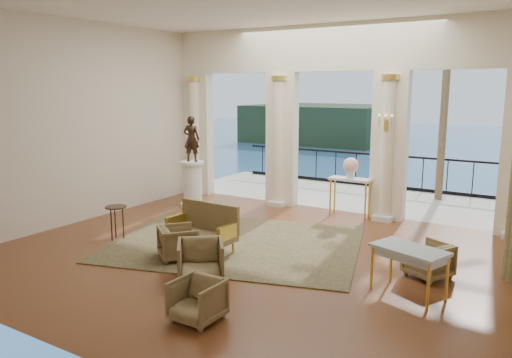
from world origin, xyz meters
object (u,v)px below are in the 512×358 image
Objects in this scene: armchair_c at (428,258)px; armchair_d at (178,241)px; armchair_b at (197,298)px; statue at (191,139)px; console_table at (350,185)px; armchair_a at (201,259)px; game_table at (410,253)px; pedestal at (193,185)px; side_table at (116,211)px; settee at (205,227)px.

armchair_d is (-4.01, -1.44, 0.01)m from armchair_c.
armchair_d is at bearing 137.40° from armchair_b.
console_table is (3.81, 1.13, -0.98)m from statue.
armchair_d is (-0.99, 0.63, -0.03)m from armchair_a.
console_table reaches higher than game_table.
game_table is 6.78m from pedestal.
pedestal is at bearing 73.89° from statue.
armchair_b is 0.63× the size of console_table.
side_table reaches higher than armchair_d.
side_table is (-5.75, -0.32, -0.06)m from game_table.
settee is (-3.91, -0.80, 0.12)m from armchair_c.
armchair_d is at bearing 108.89° from statue.
armchair_c is 0.94m from game_table.
settee is at bearing 11.66° from side_table.
armchair_a is 3.18m from game_table.
armchair_d is 1.86m from side_table.
armchair_b is at bearing -92.74° from armchair_a.
pedestal is 1.02× the size of statue.
armchair_b is (0.80, -1.10, -0.05)m from armchair_a.
armchair_c is 5.96m from side_table.
armchair_c is 0.54× the size of pedestal.
pedestal is (-2.29, 3.27, 0.23)m from armchair_d.
pedestal is (-2.39, 2.62, 0.12)m from settee.
settee reaches higher than armchair_c.
console_table is at bearing -70.97° from armchair_d.
settee is 1.40× the size of console_table.
armchair_b is 2.49m from armchair_d.
armchair_b is 6.60m from statue.
armchair_d is 0.58× the size of statue.
armchair_b is 6.15m from console_table.
armchair_d is 0.67× the size of console_table.
armchair_a is 1.10× the size of armchair_d.
settee reaches higher than armchair_d.
armchair_a is 0.53× the size of settee.
side_table is at bearing -50.81° from armchair_c.
armchair_a is 3.66m from armchair_c.
console_table is at bearing -112.31° from armchair_c.
statue is 4.10m from console_table.
statue is (-2.39, 2.62, 1.30)m from settee.
armchair_c is (3.02, 2.07, -0.05)m from armchair_a.
game_table is at bearing -23.49° from pedestal.
armchair_b is 2.91m from settee.
armchair_c is at bearing 147.76° from statue.
game_table is at bearing -133.64° from armchair_d.
console_table is at bearing 93.84° from armchair_b.
armchair_c is 0.96× the size of armchair_d.
console_table is (-2.49, 2.95, 0.45)m from armchair_c.
pedestal is 3.98m from console_table.
pedestal reaches higher than armchair_c.
armchair_c is 3.89m from console_table.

